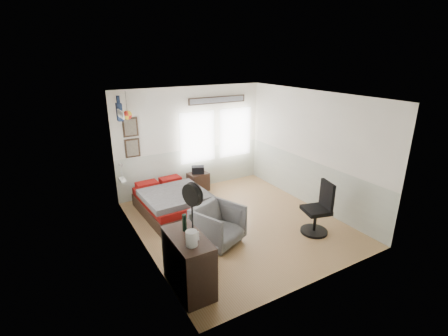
{
  "coord_description": "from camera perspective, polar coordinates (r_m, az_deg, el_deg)",
  "views": [
    {
      "loc": [
        -3.35,
        -5.24,
        3.44
      ],
      "look_at": [
        -0.1,
        0.4,
        1.15
      ],
      "focal_mm": 26.0,
      "sensor_mm": 36.0,
      "label": 1
    }
  ],
  "objects": [
    {
      "name": "kettle",
      "position": [
        4.65,
        -5.71,
        -12.21
      ],
      "size": [
        0.2,
        0.17,
        0.22
      ],
      "rotation": [
        0.0,
        0.0,
        0.34
      ],
      "color": "silver",
      "rests_on": "dresser"
    },
    {
      "name": "bed",
      "position": [
        7.47,
        -9.19,
        -5.91
      ],
      "size": [
        1.38,
        1.86,
        0.58
      ],
      "rotation": [
        0.0,
        0.0,
        0.04
      ],
      "color": "black",
      "rests_on": "ground_plane"
    },
    {
      "name": "task_chair",
      "position": [
        6.82,
        16.28,
        -7.51
      ],
      "size": [
        0.59,
        0.59,
        1.09
      ],
      "rotation": [
        0.0,
        0.0,
        -0.26
      ],
      "color": "black",
      "rests_on": "ground_plane"
    },
    {
      "name": "armchair",
      "position": [
        6.25,
        -1.04,
        -9.97
      ],
      "size": [
        1.07,
        1.08,
        0.75
      ],
      "primitive_type": "imported",
      "rotation": [
        0.0,
        0.0,
        0.4
      ],
      "color": "#525252",
      "rests_on": "ground_plane"
    },
    {
      "name": "nightstand",
      "position": [
        8.61,
        -4.55,
        -2.45
      ],
      "size": [
        0.55,
        0.46,
        0.49
      ],
      "primitive_type": "cube",
      "rotation": [
        0.0,
        0.0,
        0.14
      ],
      "color": "black",
      "rests_on": "ground_plane"
    },
    {
      "name": "bottle",
      "position": [
        5.0,
        -6.97,
        -9.51
      ],
      "size": [
        0.07,
        0.07,
        0.27
      ],
      "primitive_type": "cylinder",
      "color": "black",
      "rests_on": "dresser"
    },
    {
      "name": "stand_fan",
      "position": [
        4.57,
        -5.58,
        -4.88
      ],
      "size": [
        0.2,
        0.34,
        0.86
      ],
      "rotation": [
        0.0,
        0.0,
        0.33
      ],
      "color": "black",
      "rests_on": "dresser"
    },
    {
      "name": "dresser",
      "position": [
        5.15,
        -6.28,
        -16.23
      ],
      "size": [
        0.48,
        1.0,
        0.9
      ],
      "primitive_type": "cube",
      "color": "black",
      "rests_on": "ground_plane"
    },
    {
      "name": "black_bag",
      "position": [
        8.49,
        -4.61,
        -0.31
      ],
      "size": [
        0.38,
        0.32,
        0.19
      ],
      "primitive_type": "cube",
      "rotation": [
        0.0,
        0.0,
        -0.43
      ],
      "color": "black",
      "rests_on": "nightstand"
    },
    {
      "name": "wall_decor",
      "position": [
        7.66,
        -12.58,
        8.85
      ],
      "size": [
        3.55,
        1.32,
        1.44
      ],
      "color": "#3B2A1D",
      "rests_on": "room_shell"
    },
    {
      "name": "room_shell",
      "position": [
        6.59,
        1.09,
        3.29
      ],
      "size": [
        4.02,
        4.52,
        2.71
      ],
      "color": "beige",
      "rests_on": "ground_plane"
    },
    {
      "name": "ground_plane",
      "position": [
        7.11,
        2.34,
        -9.62
      ],
      "size": [
        4.0,
        4.5,
        0.01
      ],
      "primitive_type": "cube",
      "color": "#A77545"
    }
  ]
}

